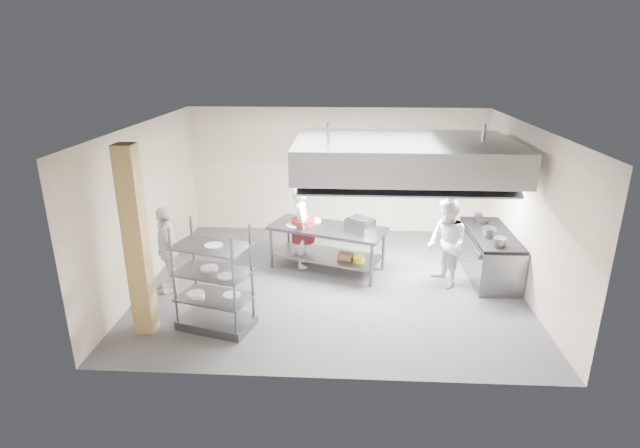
# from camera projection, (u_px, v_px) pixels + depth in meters

# --- Properties ---
(floor) EXTENTS (7.00, 7.00, 0.00)m
(floor) POSITION_uv_depth(u_px,v_px,m) (332.00, 282.00, 9.65)
(floor) COLOR #343436
(floor) RESTS_ON ground
(ceiling) EXTENTS (7.00, 7.00, 0.00)m
(ceiling) POSITION_uv_depth(u_px,v_px,m) (333.00, 126.00, 8.66)
(ceiling) COLOR silver
(ceiling) RESTS_ON wall_back
(wall_back) EXTENTS (7.00, 0.00, 7.00)m
(wall_back) POSITION_uv_depth(u_px,v_px,m) (336.00, 171.00, 11.99)
(wall_back) COLOR #BCAD95
(wall_back) RESTS_ON ground
(wall_left) EXTENTS (0.00, 6.00, 6.00)m
(wall_left) POSITION_uv_depth(u_px,v_px,m) (146.00, 205.00, 9.34)
(wall_left) COLOR #BCAD95
(wall_left) RESTS_ON ground
(wall_right) EXTENTS (0.00, 6.00, 6.00)m
(wall_right) POSITION_uv_depth(u_px,v_px,m) (526.00, 211.00, 8.98)
(wall_right) COLOR #BCAD95
(wall_right) RESTS_ON ground
(column) EXTENTS (0.30, 0.30, 3.00)m
(column) POSITION_uv_depth(u_px,v_px,m) (136.00, 243.00, 7.52)
(column) COLOR tan
(column) RESTS_ON floor
(exhaust_hood) EXTENTS (4.00, 2.50, 0.60)m
(exhaust_hood) POSITION_uv_depth(u_px,v_px,m) (404.00, 156.00, 9.17)
(exhaust_hood) COLOR slate
(exhaust_hood) RESTS_ON ceiling
(hood_strip_a) EXTENTS (1.60, 0.12, 0.04)m
(hood_strip_a) POSITION_uv_depth(u_px,v_px,m) (355.00, 173.00, 9.32)
(hood_strip_a) COLOR white
(hood_strip_a) RESTS_ON exhaust_hood
(hood_strip_b) EXTENTS (1.60, 0.12, 0.04)m
(hood_strip_b) POSITION_uv_depth(u_px,v_px,m) (452.00, 174.00, 9.23)
(hood_strip_b) COLOR white
(hood_strip_b) RESTS_ON exhaust_hood
(wall_shelf) EXTENTS (1.50, 0.28, 0.04)m
(wall_shelf) POSITION_uv_depth(u_px,v_px,m) (413.00, 173.00, 11.74)
(wall_shelf) COLOR slate
(wall_shelf) RESTS_ON wall_back
(island) EXTENTS (2.48, 1.68, 0.91)m
(island) POSITION_uv_depth(u_px,v_px,m) (327.00, 248.00, 10.09)
(island) COLOR gray
(island) RESTS_ON floor
(island_worktop) EXTENTS (2.48, 1.68, 0.06)m
(island_worktop) POSITION_uv_depth(u_px,v_px,m) (327.00, 229.00, 9.95)
(island_worktop) COLOR slate
(island_worktop) RESTS_ON island
(island_undershelf) EXTENTS (2.27, 1.53, 0.04)m
(island_undershelf) POSITION_uv_depth(u_px,v_px,m) (327.00, 255.00, 10.14)
(island_undershelf) COLOR slate
(island_undershelf) RESTS_ON island
(pass_rack) EXTENTS (1.30, 0.97, 1.73)m
(pass_rack) POSITION_uv_depth(u_px,v_px,m) (213.00, 278.00, 7.83)
(pass_rack) COLOR gray
(pass_rack) RESTS_ON floor
(cooking_range) EXTENTS (0.80, 2.00, 0.84)m
(cooking_range) POSITION_uv_depth(u_px,v_px,m) (489.00, 255.00, 9.83)
(cooking_range) COLOR slate
(cooking_range) RESTS_ON floor
(range_top) EXTENTS (0.78, 1.96, 0.06)m
(range_top) POSITION_uv_depth(u_px,v_px,m) (491.00, 234.00, 9.68)
(range_top) COLOR black
(range_top) RESTS_ON cooking_range
(chef_head) EXTENTS (0.50, 0.67, 1.70)m
(chef_head) POSITION_uv_depth(u_px,v_px,m) (302.00, 226.00, 10.15)
(chef_head) COLOR white
(chef_head) RESTS_ON floor
(chef_line) EXTENTS (0.87, 0.98, 1.68)m
(chef_line) POSITION_uv_depth(u_px,v_px,m) (446.00, 243.00, 9.30)
(chef_line) COLOR silver
(chef_line) RESTS_ON floor
(chef_plating) EXTENTS (0.76, 1.03, 1.62)m
(chef_plating) POSITION_uv_depth(u_px,v_px,m) (167.00, 249.00, 9.10)
(chef_plating) COLOR silver
(chef_plating) RESTS_ON floor
(griddle) EXTENTS (0.63, 0.61, 0.24)m
(griddle) POSITION_uv_depth(u_px,v_px,m) (360.00, 225.00, 9.69)
(griddle) COLOR slate
(griddle) RESTS_ON island_worktop
(wicker_basket) EXTENTS (0.34, 0.28, 0.13)m
(wicker_basket) POSITION_uv_depth(u_px,v_px,m) (346.00, 256.00, 9.89)
(wicker_basket) COLOR olive
(wicker_basket) RESTS_ON island_undershelf
(stockpot) EXTENTS (0.26, 0.26, 0.18)m
(stockpot) POSITION_uv_depth(u_px,v_px,m) (489.00, 232.00, 9.42)
(stockpot) COLOR gray
(stockpot) RESTS_ON range_top
(plate_stack) EXTENTS (0.28, 0.28, 0.05)m
(plate_stack) POSITION_uv_depth(u_px,v_px,m) (215.00, 296.00, 7.93)
(plate_stack) COLOR white
(plate_stack) RESTS_ON pass_rack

